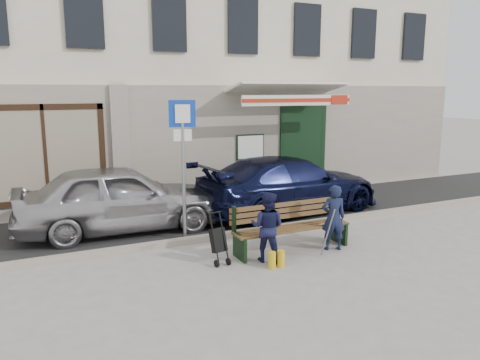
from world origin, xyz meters
TOP-DOWN VIEW (x-y plane):
  - ground at (0.00, 0.00)m, footprint 80.00×80.00m
  - asphalt_lane at (0.00, 3.10)m, footprint 60.00×3.20m
  - curb at (0.00, 1.50)m, footprint 60.00×0.18m
  - building at (0.01, 8.45)m, footprint 20.00×8.27m
  - car_silver at (-1.84, 2.96)m, footprint 4.48×1.95m
  - car_navy at (2.36, 2.76)m, footprint 5.14×2.54m
  - parking_sign at (-0.77, 1.74)m, footprint 0.53×0.13m
  - bench at (0.86, 0.26)m, footprint 2.40×1.17m
  - man at (1.66, -0.05)m, footprint 0.55×0.45m
  - woman at (0.21, -0.04)m, footprint 0.79×0.78m
  - stroller at (-0.64, 0.23)m, footprint 0.31×0.41m

SIDE VIEW (x-z plane):
  - ground at x=0.00m, z-range 0.00..0.00m
  - asphalt_lane at x=0.00m, z-range 0.00..0.01m
  - curb at x=0.00m, z-range 0.00..0.12m
  - stroller at x=-0.64m, z-range -0.05..0.87m
  - bench at x=0.86m, z-range -0.03..0.95m
  - woman at x=0.21m, z-range 0.00..1.29m
  - man at x=1.66m, z-range 0.00..1.29m
  - car_navy at x=2.36m, z-range 0.00..1.44m
  - car_silver at x=-1.84m, z-range 0.00..1.50m
  - parking_sign at x=-0.77m, z-range 0.51..3.39m
  - building at x=0.01m, z-range -0.03..9.97m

